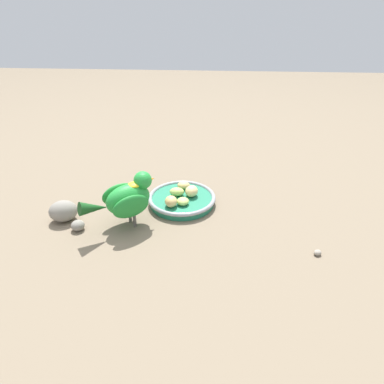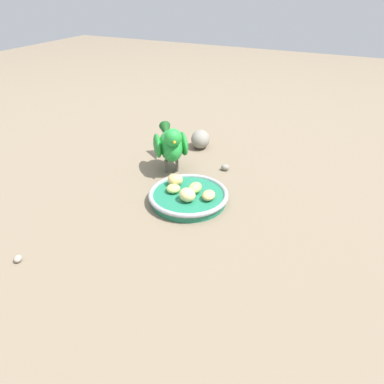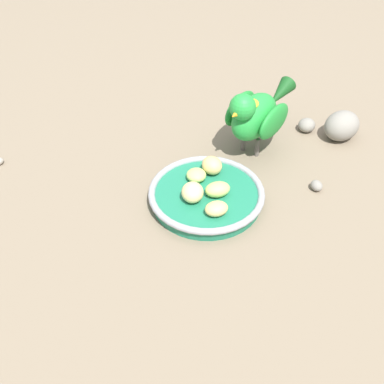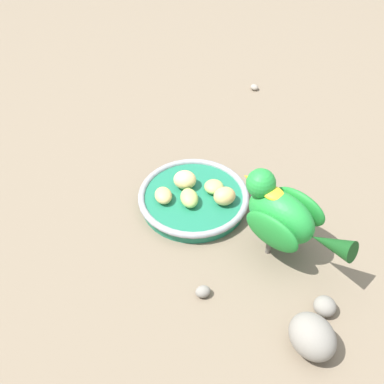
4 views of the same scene
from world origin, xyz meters
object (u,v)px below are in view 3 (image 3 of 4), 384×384
object	(u,v)px
apple_piece_1	(217,189)
apple_piece_4	(196,175)
feeding_bowl	(206,196)
rock_large	(342,126)
apple_piece_2	(212,165)
apple_piece_0	(215,209)
pebble_1	(307,125)
pebble_0	(316,186)
parrot	(256,114)
apple_piece_3	(192,191)

from	to	relation	value
apple_piece_1	apple_piece_4	distance (m)	0.05
feeding_bowl	apple_piece_1	world-z (taller)	apple_piece_1
rock_large	apple_piece_2	bearing A→B (deg)	11.69
apple_piece_0	apple_piece_1	distance (m)	0.04
apple_piece_2	apple_piece_4	size ratio (longest dim) A/B	1.13
feeding_bowl	apple_piece_2	xyz separation A→B (m)	(-0.02, -0.05, 0.02)
rock_large	pebble_1	distance (m)	0.06
pebble_0	pebble_1	size ratio (longest dim) A/B	0.68
parrot	feeding_bowl	bearing A→B (deg)	5.08
apple_piece_0	apple_piece_2	world-z (taller)	apple_piece_2
apple_piece_2	pebble_0	world-z (taller)	apple_piece_2
apple_piece_4	rock_large	size ratio (longest dim) A/B	0.47
apple_piece_4	pebble_1	distance (m)	0.26
feeding_bowl	pebble_0	world-z (taller)	feeding_bowl
apple_piece_1	pebble_1	world-z (taller)	apple_piece_1
apple_piece_0	apple_piece_4	distance (m)	0.08
apple_piece_0	rock_large	bearing A→B (deg)	-152.50
apple_piece_1	apple_piece_3	xyz separation A→B (m)	(0.04, -0.00, 0.00)
apple_piece_0	feeding_bowl	bearing A→B (deg)	-91.24
parrot	pebble_0	size ratio (longest dim) A/B	7.64
apple_piece_2	apple_piece_3	world-z (taller)	apple_piece_3
apple_piece_2	pebble_1	bearing A→B (deg)	-156.70
apple_piece_2	parrot	bearing A→B (deg)	-146.79
apple_piece_2	pebble_0	bearing A→B (deg)	157.11
apple_piece_0	apple_piece_3	bearing A→B (deg)	-61.20
apple_piece_0	pebble_1	size ratio (longest dim) A/B	1.11
apple_piece_1	pebble_0	size ratio (longest dim) A/B	1.82
apple_piece_4	pebble_0	size ratio (longest dim) A/B	1.47
rock_large	feeding_bowl	bearing A→B (deg)	19.30
apple_piece_0	parrot	size ratio (longest dim) A/B	0.21
apple_piece_0	apple_piece_3	xyz separation A→B (m)	(0.02, -0.04, 0.00)
feeding_bowl	apple_piece_1	size ratio (longest dim) A/B	4.60
rock_large	apple_piece_1	bearing A→B (deg)	22.03
apple_piece_4	parrot	world-z (taller)	parrot
apple_piece_2	pebble_0	distance (m)	0.17
apple_piece_0	pebble_0	distance (m)	0.19
parrot	pebble_0	distance (m)	0.16
feeding_bowl	parrot	world-z (taller)	parrot
feeding_bowl	apple_piece_1	distance (m)	0.03
apple_piece_1	rock_large	bearing A→B (deg)	-157.97
pebble_1	parrot	bearing A→B (deg)	13.98
apple_piece_2	apple_piece_1	bearing A→B (deg)	81.23
apple_piece_3	apple_piece_2	bearing A→B (deg)	-132.32
parrot	rock_large	xyz separation A→B (m)	(-0.17, 0.01, -0.05)
apple_piece_1	apple_piece_4	bearing A→B (deg)	-64.74
apple_piece_0	apple_piece_1	size ratio (longest dim) A/B	0.90
rock_large	apple_piece_3	bearing A→B (deg)	19.09
apple_piece_1	apple_piece_3	bearing A→B (deg)	-2.91
parrot	pebble_1	bearing A→B (deg)	156.87
apple_piece_0	rock_large	xyz separation A→B (m)	(-0.29, -0.15, -0.00)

